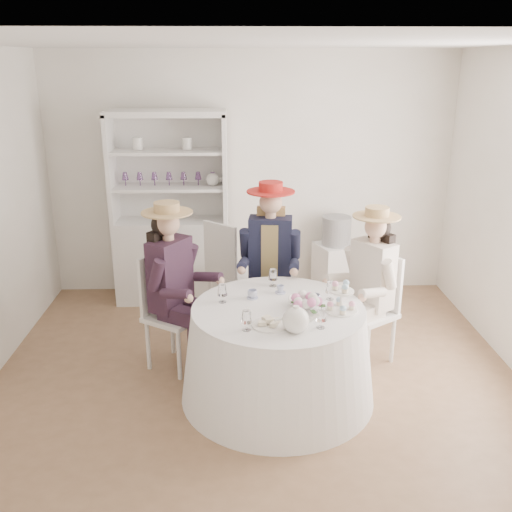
{
  "coord_description": "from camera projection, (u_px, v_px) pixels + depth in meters",
  "views": [
    {
      "loc": [
        -0.14,
        -4.34,
        2.58
      ],
      "look_at": [
        0.0,
        0.1,
        1.05
      ],
      "focal_mm": 40.0,
      "sensor_mm": 36.0,
      "label": 1
    }
  ],
  "objects": [
    {
      "name": "ground",
      "position": [
        256.0,
        374.0,
        4.94
      ],
      "size": [
        4.5,
        4.5,
        0.0
      ],
      "primitive_type": "plane",
      "color": "brown",
      "rests_on": "ground"
    },
    {
      "name": "ceiling",
      "position": [
        256.0,
        42.0,
        4.07
      ],
      "size": [
        4.5,
        4.5,
        0.0
      ],
      "primitive_type": "plane",
      "rotation": [
        3.14,
        0.0,
        0.0
      ],
      "color": "white",
      "rests_on": "wall_back"
    },
    {
      "name": "wall_back",
      "position": [
        251.0,
        176.0,
        6.39
      ],
      "size": [
        4.5,
        0.0,
        4.5
      ],
      "primitive_type": "plane",
      "rotation": [
        1.57,
        0.0,
        0.0
      ],
      "color": "silver",
      "rests_on": "ground"
    },
    {
      "name": "wall_front",
      "position": [
        271.0,
        343.0,
        2.61
      ],
      "size": [
        4.5,
        0.0,
        4.5
      ],
      "primitive_type": "plane",
      "rotation": [
        -1.57,
        0.0,
        0.0
      ],
      "color": "silver",
      "rests_on": "ground"
    },
    {
      "name": "tea_table",
      "position": [
        278.0,
        353.0,
        4.51
      ],
      "size": [
        1.54,
        1.54,
        0.77
      ],
      "rotation": [
        0.0,
        0.0,
        -0.32
      ],
      "color": "white",
      "rests_on": "ground"
    },
    {
      "name": "hutch",
      "position": [
        172.0,
        235.0,
        6.3
      ],
      "size": [
        1.27,
        0.56,
        2.1
      ],
      "rotation": [
        0.0,
        0.0,
        0.08
      ],
      "color": "silver",
      "rests_on": "ground"
    },
    {
      "name": "side_table",
      "position": [
        335.0,
        270.0,
        6.51
      ],
      "size": [
        0.51,
        0.51,
        0.62
      ],
      "primitive_type": "cube",
      "rotation": [
        0.0,
        0.0,
        0.35
      ],
      "color": "silver",
      "rests_on": "ground"
    },
    {
      "name": "hatbox",
      "position": [
        336.0,
        231.0,
        6.36
      ],
      "size": [
        0.35,
        0.35,
        0.32
      ],
      "primitive_type": "cylinder",
      "rotation": [
        0.0,
        0.0,
        -0.09
      ],
      "color": "black",
      "rests_on": "side_table"
    },
    {
      "name": "guest_left",
      "position": [
        173.0,
        278.0,
        4.81
      ],
      "size": [
        0.64,
        0.59,
        1.49
      ],
      "rotation": [
        0.0,
        0.0,
        1.01
      ],
      "color": "silver",
      "rests_on": "ground"
    },
    {
      "name": "guest_mid",
      "position": [
        270.0,
        254.0,
        5.3
      ],
      "size": [
        0.57,
        0.59,
        1.55
      ],
      "rotation": [
        0.0,
        0.0,
        -0.12
      ],
      "color": "silver",
      "rests_on": "ground"
    },
    {
      "name": "guest_right",
      "position": [
        370.0,
        277.0,
        4.92
      ],
      "size": [
        0.61,
        0.57,
        1.42
      ],
      "rotation": [
        0.0,
        0.0,
        -0.97
      ],
      "color": "silver",
      "rests_on": "ground"
    },
    {
      "name": "spare_chair",
      "position": [
        229.0,
        269.0,
        5.78
      ],
      "size": [
        0.63,
        0.63,
        1.07
      ],
      "rotation": [
        0.0,
        0.0,
        2.4
      ],
      "color": "silver",
      "rests_on": "ground"
    },
    {
      "name": "teacup_a",
      "position": [
        252.0,
        295.0,
        4.55
      ],
      "size": [
        0.09,
        0.09,
        0.06
      ],
      "primitive_type": "imported",
      "rotation": [
        0.0,
        0.0,
        0.1
      ],
      "color": "white",
      "rests_on": "tea_table"
    },
    {
      "name": "teacup_b",
      "position": [
        280.0,
        290.0,
        4.66
      ],
      "size": [
        0.08,
        0.08,
        0.06
      ],
      "primitive_type": "imported",
      "rotation": [
        0.0,
        0.0,
        0.29
      ],
      "color": "white",
      "rests_on": "tea_table"
    },
    {
      "name": "teacup_c",
      "position": [
        315.0,
        299.0,
        4.46
      ],
      "size": [
        0.11,
        0.11,
        0.07
      ],
      "primitive_type": "imported",
      "rotation": [
        0.0,
        0.0,
        -0.3
      ],
      "color": "white",
      "rests_on": "tea_table"
    },
    {
      "name": "flower_bowl",
      "position": [
        303.0,
        303.0,
        4.4
      ],
      "size": [
        0.26,
        0.26,
        0.06
      ],
      "primitive_type": "imported",
      "rotation": [
        0.0,
        0.0,
        -0.12
      ],
      "color": "white",
      "rests_on": "tea_table"
    },
    {
      "name": "flower_arrangement",
      "position": [
        307.0,
        301.0,
        4.29
      ],
      "size": [
        0.19,
        0.19,
        0.07
      ],
      "rotation": [
        0.0,
        0.0,
        -0.25
      ],
      "color": "pink",
      "rests_on": "tea_table"
    },
    {
      "name": "table_teapot",
      "position": [
        296.0,
        320.0,
        3.98
      ],
      "size": [
        0.27,
        0.19,
        0.2
      ],
      "rotation": [
        0.0,
        0.0,
        0.4
      ],
      "color": "white",
      "rests_on": "tea_table"
    },
    {
      "name": "sandwich_plate",
      "position": [
        269.0,
        324.0,
        4.09
      ],
      "size": [
        0.26,
        0.26,
        0.06
      ],
      "rotation": [
        0.0,
        0.0,
        0.31
      ],
      "color": "white",
      "rests_on": "tea_table"
    },
    {
      "name": "cupcake_stand",
      "position": [
        341.0,
        301.0,
        4.31
      ],
      "size": [
        0.25,
        0.25,
        0.23
      ],
      "rotation": [
        0.0,
        0.0,
        0.22
      ],
      "color": "white",
      "rests_on": "tea_table"
    },
    {
      "name": "stemware_set",
      "position": [
        278.0,
        299.0,
        4.36
      ],
      "size": [
        0.94,
        0.9,
        0.15
      ],
      "color": "white",
      "rests_on": "tea_table"
    }
  ]
}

